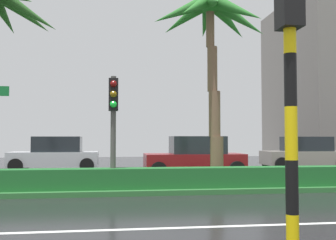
{
  "coord_description": "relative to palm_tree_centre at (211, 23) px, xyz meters",
  "views": [
    {
      "loc": [
        4.35,
        -5.19,
        1.63
      ],
      "look_at": [
        6.69,
        11.58,
        2.41
      ],
      "focal_mm": 42.39,
      "sensor_mm": 36.0,
      "label": 1
    }
  ],
  "objects": [
    {
      "name": "traffic_signal_median_right",
      "position": [
        -3.32,
        -1.32,
        -3.17
      ],
      "size": [
        0.28,
        0.43,
        3.33
      ],
      "color": "#4C4C47",
      "rests_on": "median_strip"
    },
    {
      "name": "traffic_signal_foreground",
      "position": [
        -1.1,
        -8.38,
        -2.82
      ],
      "size": [
        0.28,
        0.43,
        4.07
      ],
      "rotation": [
        0.0,
        0.0,
        3.14
      ],
      "color": "yellow",
      "rests_on": "ground_plane"
    },
    {
      "name": "car_in_traffic_fourth",
      "position": [
        6.79,
        6.76,
        -4.79
      ],
      "size": [
        4.3,
        2.02,
        1.72
      ],
      "rotation": [
        0.0,
        0.0,
        3.14
      ],
      "color": "gray",
      "rests_on": "ground_plane"
    },
    {
      "name": "car_in_traffic_third",
      "position": [
        0.24,
        3.87,
        -4.79
      ],
      "size": [
        4.3,
        2.02,
        1.72
      ],
      "rotation": [
        0.0,
        0.0,
        3.14
      ],
      "color": "maroon",
      "rests_on": "ground_plane"
    },
    {
      "name": "palm_tree_centre",
      "position": [
        0.0,
        0.0,
        0.0
      ],
      "size": [
        4.15,
        4.36,
        6.72
      ],
      "color": "brown",
      "rests_on": "median_strip"
    },
    {
      "name": "car_in_traffic_second",
      "position": [
        -6.16,
        7.27,
        -4.79
      ],
      "size": [
        4.3,
        2.02,
        1.72
      ],
      "rotation": [
        0.0,
        0.0,
        3.14
      ],
      "color": "silver",
      "rests_on": "ground_plane"
    }
  ]
}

